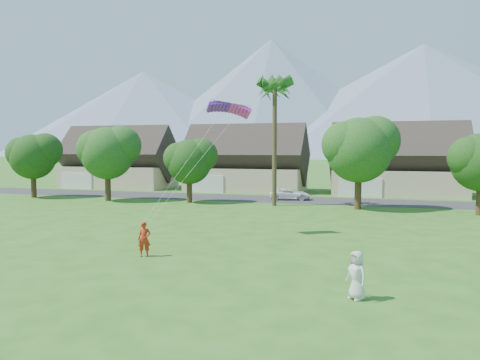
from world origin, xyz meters
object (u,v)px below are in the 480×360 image
at_px(watcher, 357,275).
at_px(parked_car, 290,194).
at_px(parafoil_kite, 229,107).
at_px(kite_flyer, 144,239).

bearing_deg(watcher, parked_car, 147.74).
bearing_deg(parafoil_kite, parked_car, 62.13).
bearing_deg(parked_car, kite_flyer, 166.94).
bearing_deg(kite_flyer, parked_car, 60.30).
xyz_separation_m(watcher, parked_car, (-8.56, 32.47, -0.31)).
relative_size(parked_car, parafoil_kite, 1.45).
bearing_deg(parafoil_kite, watcher, -79.92).
height_order(watcher, parked_car, watcher).
relative_size(kite_flyer, parafoil_kite, 0.60).
relative_size(kite_flyer, parked_car, 0.41).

